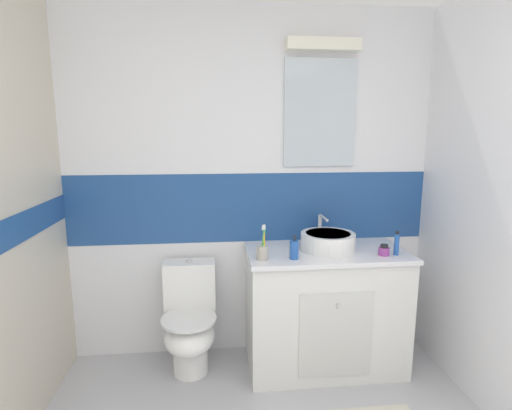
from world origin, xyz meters
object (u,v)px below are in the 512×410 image
(toothbrush_cup, at_px, (262,251))
(soap_dispenser, at_px, (294,250))
(toothpaste_tube_upright, at_px, (397,244))
(sink_basin, at_px, (328,241))
(toilet, at_px, (190,322))
(hair_gel_jar, at_px, (384,250))

(toothbrush_cup, relative_size, soap_dispenser, 1.41)
(soap_dispenser, height_order, toothpaste_tube_upright, toothpaste_tube_upright)
(sink_basin, height_order, toothbrush_cup, toothbrush_cup)
(toilet, xyz_separation_m, toothpaste_tube_upright, (1.36, -0.19, 0.57))
(toothpaste_tube_upright, xyz_separation_m, hair_gel_jar, (-0.08, 0.01, -0.04))
(toothpaste_tube_upright, height_order, hair_gel_jar, toothpaste_tube_upright)
(toothbrush_cup, bearing_deg, toothpaste_tube_upright, -0.35)
(toothpaste_tube_upright, bearing_deg, soap_dispenser, -179.41)
(toilet, distance_m, toothbrush_cup, 0.76)
(sink_basin, relative_size, toothpaste_tube_upright, 2.57)
(toothbrush_cup, relative_size, hair_gel_jar, 3.09)
(hair_gel_jar, bearing_deg, toothbrush_cup, -179.97)
(soap_dispenser, xyz_separation_m, hair_gel_jar, (0.60, 0.01, -0.03))
(toilet, bearing_deg, toothpaste_tube_upright, -8.01)
(toilet, height_order, soap_dispenser, soap_dispenser)
(sink_basin, height_order, soap_dispenser, sink_basin)
(sink_basin, xyz_separation_m, toothpaste_tube_upright, (0.41, -0.16, 0.01))
(soap_dispenser, distance_m, hair_gel_jar, 0.60)
(toothbrush_cup, bearing_deg, sink_basin, 18.72)
(toilet, bearing_deg, sink_basin, -1.64)
(toothbrush_cup, bearing_deg, hair_gel_jar, 0.03)
(sink_basin, xyz_separation_m, soap_dispenser, (-0.27, -0.17, -0.00))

